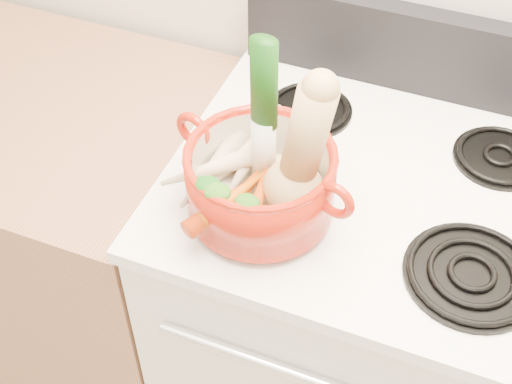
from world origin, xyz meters
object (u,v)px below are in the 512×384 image
at_px(squash, 297,150).
at_px(leek, 264,113).
at_px(dutch_oven, 260,181).
at_px(stove_body, 356,328).

distance_m(squash, leek, 0.09).
xyz_separation_m(dutch_oven, squash, (0.06, -0.00, 0.10)).
height_order(stove_body, squash, squash).
distance_m(stove_body, leek, 0.72).
bearing_deg(dutch_oven, squash, 11.78).
bearing_deg(stove_body, squash, -126.88).
bearing_deg(squash, leek, 168.68).
bearing_deg(dutch_oven, leek, 118.33).
relative_size(dutch_oven, leek, 0.84).
bearing_deg(squash, stove_body, 73.33).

